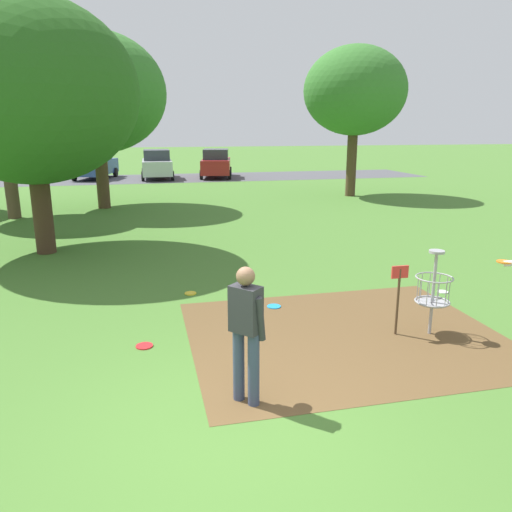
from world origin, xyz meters
TOP-DOWN VIEW (x-y plane):
  - ground_plane at (0.00, 0.00)m, footprint 160.00×160.00m
  - dirt_tee_pad at (2.24, 2.19)m, footprint 4.94×4.05m
  - disc_golf_basket at (3.54, 1.94)m, footprint 0.98×0.58m
  - player_throwing at (0.28, 0.60)m, footprint 0.45×0.46m
  - frisbee_near_basket at (0.02, 4.79)m, footprint 0.24×0.24m
  - frisbee_by_tee at (-0.91, 2.47)m, footprint 0.26×0.26m
  - frisbee_far_left at (1.46, 3.68)m, footprint 0.26×0.26m
  - frisbee_scattered_a at (5.02, 3.72)m, footprint 0.21×0.21m
  - tree_near_left at (-3.37, 9.03)m, footprint 5.34×5.34m
  - tree_near_right at (9.05, 17.66)m, footprint 4.74×4.74m
  - tree_mid_center at (-5.41, 14.80)m, footprint 4.27×4.27m
  - tree_mid_right at (-2.34, 16.50)m, footprint 5.47×5.47m
  - parking_lot_strip at (0.00, 28.27)m, footprint 36.00×6.00m
  - parked_car_leftmost at (-3.64, 28.97)m, footprint 2.80×4.52m
  - parked_car_center_left at (0.24, 28.04)m, footprint 2.04×4.24m
  - parked_car_center_right at (4.06, 28.02)m, footprint 2.56×4.46m

SIDE VIEW (x-z plane):
  - ground_plane at x=0.00m, z-range 0.00..0.00m
  - parking_lot_strip at x=0.00m, z-range 0.00..0.01m
  - dirt_tee_pad at x=2.24m, z-range 0.00..0.01m
  - frisbee_near_basket at x=0.02m, z-range 0.00..0.02m
  - frisbee_by_tee at x=-0.91m, z-range 0.00..0.02m
  - frisbee_far_left at x=1.46m, z-range 0.00..0.02m
  - frisbee_scattered_a at x=5.02m, z-range 0.00..0.02m
  - disc_golf_basket at x=3.54m, z-range 0.06..1.45m
  - parked_car_leftmost at x=-3.64m, z-range 0.00..1.84m
  - parked_car_center_left at x=0.24m, z-range 0.00..1.84m
  - parked_car_center_right at x=4.06m, z-range 0.00..1.84m
  - player_throwing at x=0.28m, z-range 0.11..1.82m
  - tree_near_left at x=-3.37m, z-range 0.90..7.26m
  - tree_mid_center at x=-5.41m, z-range 1.20..7.27m
  - tree_mid_right at x=-2.34m, z-range 1.09..7.96m
  - tree_near_right at x=9.05m, z-range 1.40..8.27m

